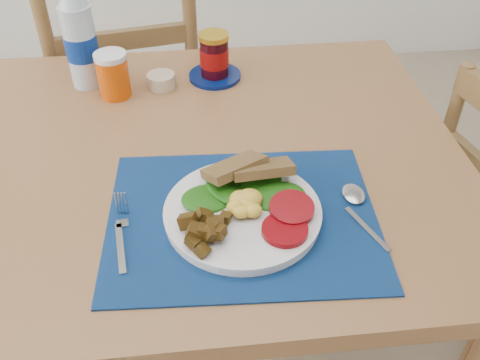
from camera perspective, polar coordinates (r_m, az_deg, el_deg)
The scene contains 10 objects.
table at distance 1.14m, azimuth -12.72°, elevation -0.90°, with size 1.40×0.90×0.75m.
chair_far at distance 1.71m, azimuth -12.23°, elevation 11.37°, with size 0.51×0.49×1.19m.
placemat at distance 0.93m, azimuth 0.27°, elevation -4.05°, with size 0.46×0.36×0.00m, color black.
breakfast_plate at distance 0.91m, azimuth -0.03°, elevation -3.31°, with size 0.27×0.27×0.06m.
fork at distance 0.92m, azimuth -12.49°, elevation -5.47°, with size 0.03×0.16×0.00m.
spoon at distance 0.97m, azimuth 12.42°, elevation -2.64°, with size 0.05×0.17×0.00m.
water_bottle at distance 1.30m, azimuth -16.68°, elevation 14.17°, with size 0.08×0.08×0.26m.
juice_glass at distance 1.26m, azimuth -13.36°, elevation 10.73°, with size 0.07×0.07×0.10m, color #CE4605.
ramekin at distance 1.29m, azimuth -8.39°, elevation 10.43°, with size 0.07×0.07×0.03m, color #C6AE91.
jam_on_saucer at distance 1.30m, azimuth -2.76°, elevation 12.78°, with size 0.13×0.13×0.11m.
Camera 1 is at (0.16, -0.66, 1.40)m, focal length 40.00 mm.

